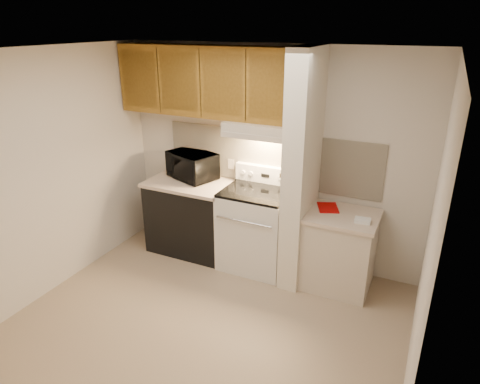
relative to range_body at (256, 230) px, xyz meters
The scene contains 50 objects.
floor 1.24m from the range_body, 90.00° to the right, with size 3.60×3.60×0.00m, color tan.
ceiling 2.34m from the range_body, 90.00° to the right, with size 3.60×3.60×0.00m, color white.
wall_back 0.86m from the range_body, 90.00° to the left, with size 3.60×0.02×2.50m, color beige.
wall_left 2.28m from the range_body, 147.31° to the right, with size 0.02×3.00×2.50m, color beige.
wall_right 2.28m from the range_body, 32.69° to the right, with size 0.02×3.00×2.50m, color beige.
backsplash 0.84m from the range_body, 90.00° to the left, with size 2.60×0.02×0.63m, color #F3E3C3.
range_body is the anchor object (origin of this frame).
oven_window 0.32m from the range_body, 90.00° to the right, with size 0.50×0.01×0.30m, color black.
oven_handle 0.44m from the range_body, 90.00° to the right, with size 0.02×0.02×0.65m, color silver.
cooktop 0.48m from the range_body, ahead, with size 0.74×0.64×0.03m, color black.
range_backguard 0.66m from the range_body, 90.00° to the left, with size 0.76×0.08×0.20m, color silver.
range_display 0.64m from the range_body, 90.00° to the left, with size 0.10×0.01×0.04m, color black.
range_knob_left_outer 0.70m from the range_body, 139.40° to the left, with size 0.05×0.05×0.02m, color silver.
range_knob_left_inner 0.66m from the range_body, 126.87° to the left, with size 0.05×0.05×0.02m, color silver.
range_knob_right_inner 0.66m from the range_body, 53.13° to the left, with size 0.05×0.05×0.02m, color silver.
range_knob_right_outer 0.70m from the range_body, 40.60° to the left, with size 0.05×0.05×0.02m, color silver.
dishwasher_front 0.88m from the range_body, behind, with size 1.00×0.63×0.87m, color black.
left_countertop 0.98m from the range_body, behind, with size 1.04×0.67×0.04m, color beige.
spoon_rest 0.92m from the range_body, 166.13° to the left, with size 0.24×0.08×0.02m, color black.
teal_jar 0.99m from the range_body, 167.52° to the left, with size 0.09×0.09×0.10m, color #336B6E.
outlet 0.86m from the range_body, 146.31° to the left, with size 0.08×0.01×0.12m, color beige.
microwave 1.12m from the range_body, behind, with size 0.58×0.40×0.32m, color black.
partition_pillar 0.94m from the range_body, ahead, with size 0.22×0.70×2.50m, color silver.
pillar_trim 0.93m from the range_body, ahead, with size 0.01×0.70×0.04m, color #8C611E.
knife_strip 0.95m from the range_body, ahead, with size 0.02×0.42×0.04m, color black.
knife_blade_a 0.87m from the range_body, 29.68° to the right, with size 0.01×0.04×0.16m, color silver.
knife_handle_a 1.01m from the range_body, 29.80° to the right, with size 0.02×0.02×0.10m, color black.
knife_blade_b 0.85m from the range_body, 20.14° to the right, with size 0.01×0.04×0.18m, color silver.
knife_handle_b 0.99m from the range_body, 18.19° to the right, with size 0.02×0.02×0.10m, color black.
knife_blade_c 0.83m from the range_body, ahead, with size 0.01×0.04×0.20m, color silver.
knife_handle_c 0.99m from the range_body, ahead, with size 0.02×0.02×0.10m, color black.
knife_blade_d 0.85m from the range_body, ahead, with size 0.01×0.04×0.16m, color silver.
knife_handle_d 0.98m from the range_body, ahead, with size 0.02×0.02×0.10m, color black.
knife_blade_e 0.85m from the range_body, 15.47° to the left, with size 0.01×0.04×0.18m, color silver.
knife_handle_e 0.99m from the range_body, 15.71° to the left, with size 0.02×0.02×0.10m, color black.
oven_mitt 0.79m from the range_body, 23.58° to the left, with size 0.03×0.10×0.24m, color gray.
right_cab_base 0.97m from the range_body, ahead, with size 0.70×0.60×0.81m, color beige.
right_countertop 1.04m from the range_body, ahead, with size 0.74×0.64×0.04m, color beige.
red_folder 0.89m from the range_body, ahead, with size 0.20×0.28×0.01m, color #B20605.
white_box 1.26m from the range_body, ahead, with size 0.15×0.10×0.04m, color white.
range_hood 1.17m from the range_body, 90.00° to the left, with size 0.78×0.44×0.15m, color beige.
hood_lip 1.12m from the range_body, 90.00° to the right, with size 0.78×0.04×0.06m, color beige.
upper_cabinets 1.77m from the range_body, 166.16° to the left, with size 2.18×0.33×0.77m, color #8C611E.
cab_door_a 2.22m from the range_body, behind, with size 0.46×0.01×0.63m, color #8C611E.
cab_gap_a 2.04m from the range_body, behind, with size 0.01×0.01×0.73m, color black.
cab_door_b 1.89m from the range_body, behind, with size 0.46×0.01×0.63m, color #8C611E.
cab_gap_b 1.77m from the range_body, behind, with size 0.01×0.01×0.73m, color black.
cab_door_c 1.68m from the range_body, behind, with size 0.46×0.01×0.63m, color #8C611E.
cab_gap_c 1.63m from the range_body, behind, with size 0.01×0.01×0.73m, color black.
cab_door_d 1.63m from the range_body, ahead, with size 0.46×0.01×0.63m, color #8C611E.
Camera 1 is at (1.73, -2.94, 2.71)m, focal length 32.00 mm.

